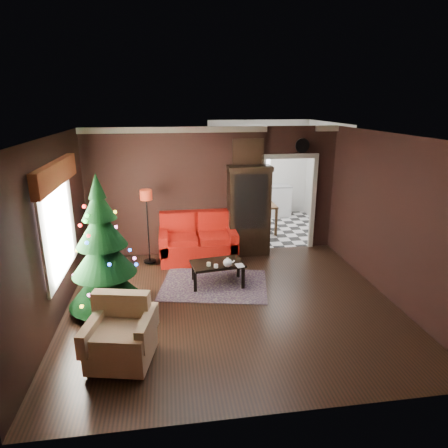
{
  "coord_description": "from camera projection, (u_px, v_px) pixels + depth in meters",
  "views": [
    {
      "loc": [
        -0.99,
        -5.87,
        3.29
      ],
      "look_at": [
        0.0,
        0.9,
        1.15
      ],
      "focal_mm": 31.37,
      "sensor_mm": 36.0,
      "label": 1
    }
  ],
  "objects": [
    {
      "name": "floor",
      "position": [
        232.0,
        304.0,
        6.66
      ],
      "size": [
        5.5,
        5.5,
        0.0
      ],
      "primitive_type": "plane",
      "color": "black",
      "rests_on": "ground"
    },
    {
      "name": "ceiling",
      "position": [
        233.0,
        136.0,
        5.83
      ],
      "size": [
        5.5,
        5.5,
        0.0
      ],
      "primitive_type": "plane",
      "rotation": [
        3.14,
        0.0,
        0.0
      ],
      "color": "white",
      "rests_on": "ground"
    },
    {
      "name": "wall_back",
      "position": [
        214.0,
        192.0,
        8.61
      ],
      "size": [
        5.5,
        0.0,
        5.5
      ],
      "primitive_type": "plane",
      "rotation": [
        1.57,
        0.0,
        0.0
      ],
      "color": "black",
      "rests_on": "ground"
    },
    {
      "name": "wall_front",
      "position": [
        273.0,
        301.0,
        3.88
      ],
      "size": [
        5.5,
        0.0,
        5.5
      ],
      "primitive_type": "plane",
      "rotation": [
        -1.57,
        0.0,
        0.0
      ],
      "color": "black",
      "rests_on": "ground"
    },
    {
      "name": "wall_left",
      "position": [
        52.0,
        234.0,
        5.87
      ],
      "size": [
        0.0,
        5.5,
        5.5
      ],
      "primitive_type": "plane",
      "rotation": [
        1.57,
        0.0,
        1.57
      ],
      "color": "black",
      "rests_on": "ground"
    },
    {
      "name": "wall_right",
      "position": [
        392.0,
        219.0,
        6.62
      ],
      "size": [
        0.0,
        5.5,
        5.5
      ],
      "primitive_type": "plane",
      "rotation": [
        1.57,
        0.0,
        -1.57
      ],
      "color": "black",
      "rests_on": "ground"
    },
    {
      "name": "doorway",
      "position": [
        287.0,
        204.0,
        8.94
      ],
      "size": [
        1.1,
        0.1,
        2.1
      ],
      "primitive_type": null,
      "color": "beige",
      "rests_on": "ground"
    },
    {
      "name": "left_window",
      "position": [
        57.0,
        226.0,
        6.05
      ],
      "size": [
        0.05,
        1.6,
        1.4
      ],
      "primitive_type": "cube",
      "color": "white",
      "rests_on": "wall_left"
    },
    {
      "name": "valance",
      "position": [
        56.0,
        174.0,
        5.81
      ],
      "size": [
        0.12,
        2.1,
        0.35
      ],
      "primitive_type": "cube",
      "color": "brown",
      "rests_on": "wall_left"
    },
    {
      "name": "kitchen_floor",
      "position": [
        269.0,
        228.0,
        10.67
      ],
      "size": [
        3.0,
        3.0,
        0.0
      ],
      "primitive_type": "plane",
      "color": "silver",
      "rests_on": "ground"
    },
    {
      "name": "kitchen_window",
      "position": [
        259.0,
        158.0,
        11.54
      ],
      "size": [
        0.7,
        0.06,
        0.7
      ],
      "primitive_type": "cube",
      "color": "white",
      "rests_on": "ground"
    },
    {
      "name": "rug",
      "position": [
        214.0,
        285.0,
        7.35
      ],
      "size": [
        2.2,
        1.79,
        0.01
      ],
      "primitive_type": "cube",
      "rotation": [
        0.0,
        0.0,
        -0.21
      ],
      "color": "#493042",
      "rests_on": "ground"
    },
    {
      "name": "loveseat",
      "position": [
        198.0,
        238.0,
        8.39
      ],
      "size": [
        1.7,
        0.9,
        1.0
      ],
      "primitive_type": null,
      "color": "#9C0102",
      "rests_on": "ground"
    },
    {
      "name": "curio_cabinet",
      "position": [
        249.0,
        213.0,
        8.63
      ],
      "size": [
        0.9,
        0.45,
        1.9
      ],
      "primitive_type": null,
      "color": "black",
      "rests_on": "ground"
    },
    {
      "name": "floor_lamp",
      "position": [
        148.0,
        227.0,
        8.06
      ],
      "size": [
        0.28,
        0.28,
        1.56
      ],
      "primitive_type": null,
      "rotation": [
        0.0,
        0.0,
        -0.05
      ],
      "color": "black",
      "rests_on": "ground"
    },
    {
      "name": "christmas_tree",
      "position": [
        103.0,
        251.0,
        6.16
      ],
      "size": [
        1.44,
        1.44,
        2.31
      ],
      "primitive_type": null,
      "rotation": [
        0.0,
        0.0,
        0.22
      ],
      "color": "black",
      "rests_on": "ground"
    },
    {
      "name": "armchair",
      "position": [
        120.0,
        332.0,
        5.04
      ],
      "size": [
        0.97,
        0.97,
        0.83
      ],
      "primitive_type": null,
      "rotation": [
        0.0,
        0.0,
        -0.22
      ],
      "color": "tan",
      "rests_on": "ground"
    },
    {
      "name": "coffee_table",
      "position": [
        218.0,
        273.0,
        7.32
      ],
      "size": [
        1.02,
        0.7,
        0.43
      ],
      "primitive_type": null,
      "rotation": [
        0.0,
        0.0,
        0.14
      ],
      "color": "black",
      "rests_on": "rug"
    },
    {
      "name": "teapot",
      "position": [
        228.0,
        263.0,
        7.04
      ],
      "size": [
        0.22,
        0.22,
        0.17
      ],
      "primitive_type": null,
      "rotation": [
        0.0,
        0.0,
        0.26
      ],
      "color": "white",
      "rests_on": "coffee_table"
    },
    {
      "name": "cup_a",
      "position": [
        209.0,
        264.0,
        7.11
      ],
      "size": [
        0.09,
        0.09,
        0.06
      ],
      "primitive_type": "cylinder",
      "rotation": [
        0.0,
        0.0,
        0.31
      ],
      "color": "white",
      "rests_on": "coffee_table"
    },
    {
      "name": "cup_b",
      "position": [
        216.0,
        266.0,
        7.02
      ],
      "size": [
        0.08,
        0.08,
        0.06
      ],
      "primitive_type": "cylinder",
      "rotation": [
        0.0,
        0.0,
        -0.09
      ],
      "color": "white",
      "rests_on": "coffee_table"
    },
    {
      "name": "book",
      "position": [
        236.0,
        262.0,
        7.05
      ],
      "size": [
        0.14,
        0.03,
        0.19
      ],
      "primitive_type": "imported",
      "rotation": [
        0.0,
        0.0,
        0.13
      ],
      "color": "tan",
      "rests_on": "coffee_table"
    },
    {
      "name": "wall_clock",
      "position": [
        302.0,
        146.0,
        8.53
      ],
      "size": [
        0.32,
        0.32,
        0.06
      ],
      "primitive_type": "cylinder",
      "color": "silver",
      "rests_on": "wall_back"
    },
    {
      "name": "painting",
      "position": [
        248.0,
        152.0,
        8.41
      ],
      "size": [
        0.62,
        0.05,
        0.52
      ],
      "primitive_type": "cube",
      "color": "#B1803C",
      "rests_on": "wall_back"
    },
    {
      "name": "kitchen_counter",
      "position": [
        259.0,
        201.0,
        11.67
      ],
      "size": [
        1.8,
        0.6,
        0.9
      ],
      "primitive_type": "cube",
      "color": "white",
      "rests_on": "ground"
    },
    {
      "name": "kitchen_table",
      "position": [
        261.0,
        218.0,
        10.24
      ],
      "size": [
        0.7,
        0.7,
        0.75
      ],
      "primitive_type": null,
      "color": "brown",
      "rests_on": "ground"
    }
  ]
}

